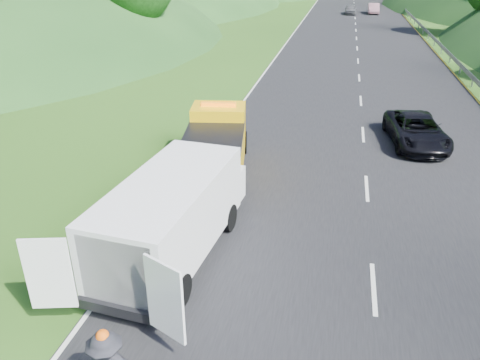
% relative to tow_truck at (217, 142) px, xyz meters
% --- Properties ---
extents(ground, '(320.00, 320.00, 0.00)m').
position_rel_tow_truck_xyz_m(ground, '(2.93, -4.40, -1.24)').
color(ground, '#38661E').
rests_on(ground, ground).
extents(road_surface, '(14.00, 200.00, 0.02)m').
position_rel_tow_truck_xyz_m(road_surface, '(5.93, 35.60, -1.23)').
color(road_surface, black).
rests_on(road_surface, ground).
extents(guardrail, '(0.06, 140.00, 1.52)m').
position_rel_tow_truck_xyz_m(guardrail, '(13.23, 48.10, -1.24)').
color(guardrail, gray).
rests_on(guardrail, ground).
extents(tree_line_left, '(14.00, 140.00, 14.00)m').
position_rel_tow_truck_xyz_m(tree_line_left, '(-16.07, 55.60, -1.24)').
color(tree_line_left, '#23591A').
rests_on(tree_line_left, ground).
extents(tow_truck, '(3.06, 6.18, 2.54)m').
position_rel_tow_truck_xyz_m(tow_truck, '(0.00, 0.00, 0.00)').
color(tow_truck, black).
rests_on(tow_truck, ground).
extents(white_van, '(3.86, 7.30, 2.51)m').
position_rel_tow_truck_xyz_m(white_van, '(0.32, -6.00, 0.18)').
color(white_van, black).
rests_on(white_van, ground).
extents(woman, '(0.54, 0.68, 1.72)m').
position_rel_tow_truck_xyz_m(woman, '(0.04, -2.49, -1.24)').
color(woman, white).
rests_on(woman, ground).
extents(child, '(0.54, 0.48, 0.91)m').
position_rel_tow_truck_xyz_m(child, '(0.29, -5.81, -1.24)').
color(child, tan).
rests_on(child, ground).
extents(suitcase, '(0.36, 0.24, 0.54)m').
position_rel_tow_truck_xyz_m(suitcase, '(-2.29, -3.02, -0.97)').
color(suitcase, '#635E4A').
rests_on(suitcase, ground).
extents(passing_suv, '(2.84, 5.14, 1.36)m').
position_rel_tow_truck_xyz_m(passing_suv, '(8.22, 4.76, -1.24)').
color(passing_suv, black).
rests_on(passing_suv, ground).
extents(dist_car_a, '(1.61, 4.00, 1.36)m').
position_rel_tow_truck_xyz_m(dist_car_a, '(5.23, 58.24, -1.24)').
color(dist_car_a, '#45464A').
rests_on(dist_car_a, ground).
extents(dist_car_b, '(1.55, 4.44, 1.46)m').
position_rel_tow_truck_xyz_m(dist_car_b, '(8.61, 59.86, -1.24)').
color(dist_car_b, '#825663').
rests_on(dist_car_b, ground).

